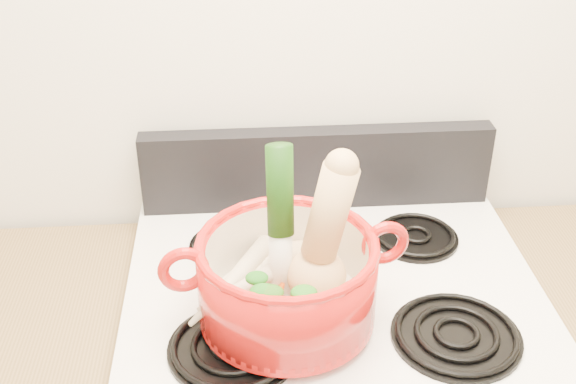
{
  "coord_description": "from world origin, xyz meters",
  "views": [
    {
      "loc": [
        -0.17,
        0.33,
        1.8
      ],
      "look_at": [
        -0.1,
        1.28,
        1.23
      ],
      "focal_mm": 45.0,
      "sensor_mm": 36.0,
      "label": 1
    }
  ],
  "objects": [
    {
      "name": "carrot_1",
      "position": [
        -0.12,
        1.25,
        1.02
      ],
      "size": [
        0.06,
        0.16,
        0.05
      ],
      "primitive_type": "cone",
      "rotation": [
        1.66,
        0.0,
        -0.19
      ],
      "color": "#DD3E0B",
      "rests_on": "dutch_oven"
    },
    {
      "name": "carrot_3",
      "position": [
        -0.13,
        1.23,
        1.03
      ],
      "size": [
        0.07,
        0.15,
        0.04
      ],
      "primitive_type": "cone",
      "rotation": [
        1.66,
        0.0,
        -0.32
      ],
      "color": "#D6440A",
      "rests_on": "dutch_oven"
    },
    {
      "name": "burner_front_left",
      "position": [
        -0.19,
        1.24,
        0.96
      ],
      "size": [
        0.22,
        0.22,
        0.02
      ],
      "primitive_type": "cylinder",
      "color": "black",
      "rests_on": "cooktop"
    },
    {
      "name": "control_backsplash",
      "position": [
        0.0,
        1.7,
        1.04
      ],
      "size": [
        0.76,
        0.05,
        0.18
      ],
      "primitive_type": "cube",
      "color": "black",
      "rests_on": "cooktop"
    },
    {
      "name": "dutch_oven",
      "position": [
        -0.1,
        1.3,
        1.04
      ],
      "size": [
        0.35,
        0.35,
        0.15
      ],
      "primitive_type": "cylinder",
      "rotation": [
        0.0,
        0.0,
        0.15
      ],
      "color": "#B8140F",
      "rests_on": "burner_front_left"
    },
    {
      "name": "parsnip_3",
      "position": [
        -0.17,
        1.3,
        1.04
      ],
      "size": [
        0.17,
        0.11,
        0.05
      ],
      "primitive_type": "cone",
      "rotation": [
        1.66,
        0.0,
        -1.09
      ],
      "color": "beige",
      "rests_on": "dutch_oven"
    },
    {
      "name": "cooktop",
      "position": [
        0.0,
        1.4,
        0.93
      ],
      "size": [
        0.78,
        0.67,
        0.03
      ],
      "primitive_type": "cube",
      "color": "white",
      "rests_on": "stove_body"
    },
    {
      "name": "pot_handle_right",
      "position": [
        0.07,
        1.33,
        1.09
      ],
      "size": [
        0.09,
        0.03,
        0.08
      ],
      "primitive_type": "torus",
      "rotation": [
        1.57,
        0.0,
        0.15
      ],
      "color": "#B8140F",
      "rests_on": "dutch_oven"
    },
    {
      "name": "carrot_0",
      "position": [
        -0.12,
        1.28,
        1.01
      ],
      "size": [
        0.08,
        0.14,
        0.04
      ],
      "primitive_type": "cone",
      "rotation": [
        1.66,
        0.0,
        -0.41
      ],
      "color": "#CF4E0A",
      "rests_on": "dutch_oven"
    },
    {
      "name": "squash",
      "position": [
        -0.04,
        1.31,
        1.13
      ],
      "size": [
        0.17,
        0.13,
        0.28
      ],
      "primitive_type": null,
      "rotation": [
        0.0,
        0.2,
        -0.11
      ],
      "color": "#E1B573",
      "rests_on": "dutch_oven"
    },
    {
      "name": "burner_front_right",
      "position": [
        0.19,
        1.24,
        0.96
      ],
      "size": [
        0.22,
        0.22,
        0.02
      ],
      "primitive_type": "cylinder",
      "color": "black",
      "rests_on": "cooktop"
    },
    {
      "name": "parsnip_2",
      "position": [
        -0.13,
        1.37,
        1.03
      ],
      "size": [
        0.08,
        0.17,
        0.05
      ],
      "primitive_type": "cone",
      "rotation": [
        1.66,
        0.0,
        -0.29
      ],
      "color": "beige",
      "rests_on": "dutch_oven"
    },
    {
      "name": "ginger",
      "position": [
        -0.07,
        1.4,
        1.02
      ],
      "size": [
        0.09,
        0.07,
        0.05
      ],
      "primitive_type": "ellipsoid",
      "rotation": [
        0.0,
        0.0,
        0.13
      ],
      "color": "tan",
      "rests_on": "dutch_oven"
    },
    {
      "name": "pot_handle_left",
      "position": [
        -0.27,
        1.28,
        1.09
      ],
      "size": [
        0.09,
        0.03,
        0.08
      ],
      "primitive_type": "torus",
      "rotation": [
        1.57,
        0.0,
        0.15
      ],
      "color": "#B8140F",
      "rests_on": "dutch_oven"
    },
    {
      "name": "carrot_2",
      "position": [
        -0.08,
        1.25,
        1.03
      ],
      "size": [
        0.04,
        0.17,
        0.05
      ],
      "primitive_type": "cone",
      "rotation": [
        1.66,
        0.0,
        -0.05
      ],
      "color": "#D44C0A",
      "rests_on": "dutch_oven"
    },
    {
      "name": "leek",
      "position": [
        -0.1,
        1.33,
        1.14
      ],
      "size": [
        0.05,
        0.08,
        0.3
      ],
      "primitive_type": "cylinder",
      "rotation": [
        -0.11,
        0.0,
        0.07
      ],
      "color": "silver",
      "rests_on": "dutch_oven"
    },
    {
      "name": "parsnip_1",
      "position": [
        -0.19,
        1.33,
        1.03
      ],
      "size": [
        0.18,
        0.2,
        0.07
      ],
      "primitive_type": "cone",
      "rotation": [
        1.66,
        0.0,
        -0.68
      ],
      "color": "beige",
      "rests_on": "dutch_oven"
    },
    {
      "name": "burner_back_left",
      "position": [
        -0.19,
        1.54,
        0.96
      ],
      "size": [
        0.17,
        0.17,
        0.02
      ],
      "primitive_type": "cylinder",
      "color": "black",
      "rests_on": "cooktop"
    },
    {
      "name": "burner_back_right",
      "position": [
        0.19,
        1.54,
        0.96
      ],
      "size": [
        0.17,
        0.17,
        0.02
      ],
      "primitive_type": "cylinder",
      "color": "black",
      "rests_on": "cooktop"
    },
    {
      "name": "parsnip_0",
      "position": [
        -0.15,
        1.34,
        1.02
      ],
      "size": [
        0.12,
        0.2,
        0.06
      ],
      "primitive_type": "cone",
      "rotation": [
        1.66,
        0.0,
        -0.43
      ],
      "color": "beige",
      "rests_on": "dutch_oven"
    },
    {
      "name": "wall_back",
      "position": [
        0.0,
        1.75,
        1.3
      ],
      "size": [
        3.5,
        0.02,
        2.6
      ],
      "primitive_type": "cube",
      "color": "white",
      "rests_on": "floor"
    }
  ]
}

